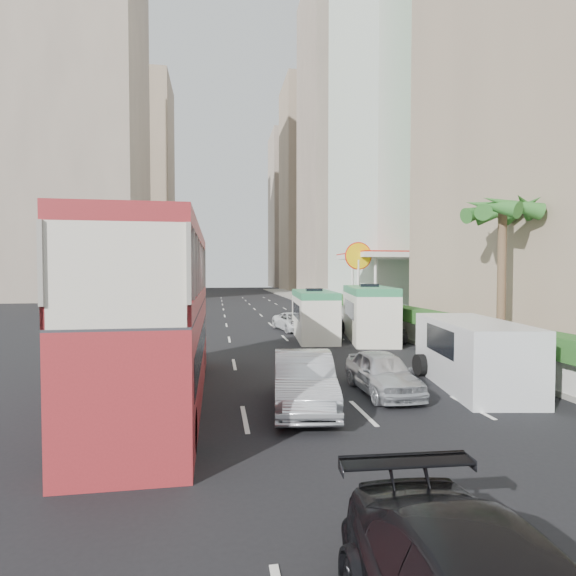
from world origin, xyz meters
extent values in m
plane|color=black|center=(0.00, 0.00, 0.00)|extent=(200.00, 200.00, 0.00)
cube|color=#A2272B|center=(-6.00, 0.00, 2.53)|extent=(2.50, 11.00, 5.06)
imported|color=silver|center=(-1.89, -1.24, 0.00)|extent=(2.22, 4.82, 1.53)
imported|color=silver|center=(0.86, -0.17, 0.00)|extent=(1.58, 3.88, 1.32)
imported|color=silver|center=(0.72, 15.21, 0.00)|extent=(2.63, 4.51, 1.18)
cube|color=silver|center=(1.27, 11.81, 1.37)|extent=(2.61, 6.35, 2.75)
cube|color=silver|center=(4.27, 10.86, 1.50)|extent=(3.47, 7.08, 3.01)
cube|color=silver|center=(4.11, 0.12, 1.11)|extent=(3.09, 5.84, 2.22)
cube|color=silver|center=(4.60, 24.85, 1.14)|extent=(3.02, 5.95, 2.28)
cube|color=#99968C|center=(9.00, 25.00, 0.09)|extent=(6.00, 120.00, 0.18)
cube|color=silver|center=(6.20, 14.00, 0.68)|extent=(0.30, 44.00, 1.00)
cube|color=#2D6626|center=(6.20, 14.00, 1.53)|extent=(1.10, 44.00, 0.70)
cylinder|color=brown|center=(7.80, 4.00, 3.38)|extent=(0.36, 0.36, 6.40)
cube|color=silver|center=(10.00, 23.00, 2.75)|extent=(6.50, 8.00, 5.50)
cube|color=white|center=(18.00, 34.00, 29.00)|extent=(16.00, 18.00, 58.00)
cube|color=tan|center=(18.00, 58.00, 25.00)|extent=(16.00, 16.00, 50.00)
cube|color=tan|center=(17.00, 82.00, 22.00)|extent=(14.00, 14.00, 44.00)
cube|color=tan|center=(17.00, 104.00, 20.00)|extent=(14.00, 14.00, 40.00)
cube|color=tan|center=(-24.00, 55.00, 26.00)|extent=(18.00, 18.00, 52.00)
cube|color=tan|center=(-22.00, 90.00, 23.00)|extent=(16.00, 16.00, 46.00)
camera|label=1|loc=(-4.32, -13.57, 3.82)|focal=28.00mm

